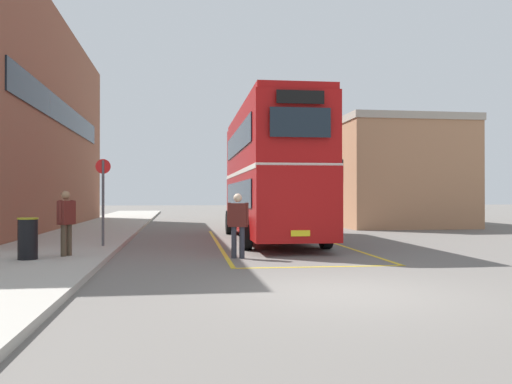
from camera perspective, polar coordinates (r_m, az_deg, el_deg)
The scene contains 10 objects.
ground_plane at distance 23.54m, azimuth -1.36°, elevation -4.36°, with size 135.60×135.60×0.00m, color #66605B.
sidewalk_left at distance 26.04m, azimuth -16.39°, elevation -3.81°, with size 4.00×57.60×0.14m, color #A39E93.
depot_building_right at distance 35.21m, azimuth 10.92°, elevation 1.59°, with size 6.58×17.61×5.67m.
double_decker_bus at distance 19.90m, azimuth 1.47°, elevation 2.15°, with size 2.86×10.87×4.75m.
single_deck_bus at distance 38.66m, azimuth 0.86°, elevation -0.37°, with size 3.06×8.57×3.02m.
pedestrian_boarding at distance 14.22m, azimuth -1.91°, elevation -3.04°, with size 0.54×0.38×1.69m.
pedestrian_waiting_near at distance 14.29m, azimuth -19.26°, elevation -2.66°, with size 0.40×0.51×1.61m.
litter_bin at distance 13.87m, azimuth -22.80°, elevation -4.50°, with size 0.47×0.47×0.98m.
bus_stop_sign at distance 16.84m, azimuth -15.73°, elevation -0.15°, with size 0.44×0.11×2.59m.
bay_marking_yellow at distance 18.03m, azimuth 2.47°, elevation -5.58°, with size 4.30×12.89×0.01m.
Camera 1 is at (-2.78, -8.92, 1.64)m, focal length 38.18 mm.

